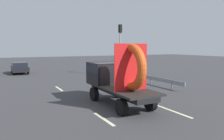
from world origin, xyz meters
The scene contains 9 objects.
ground_plane centered at (0.00, 0.00, 0.00)m, with size 120.00×120.00×0.00m, color #38383A.
flatbed_truck centered at (0.19, -0.05, 1.56)m, with size 2.02×5.26×3.41m.
distant_sedan centered at (-3.43, 17.65, 0.73)m, with size 1.79×4.17×1.36m.
traffic_light centered at (6.58, 10.64, 3.72)m, with size 0.42×0.36×5.69m.
guardrail centered at (6.05, 5.59, 0.52)m, with size 0.10×10.64×0.71m.
lane_dash_left_near centered at (-1.62, -2.38, 0.00)m, with size 2.04×0.16×0.01m, color beige.
lane_dash_left_far centered at (-1.62, 5.77, 0.00)m, with size 2.07×0.16×0.01m, color beige.
lane_dash_right_near centered at (2.00, -2.71, 0.00)m, with size 2.95×0.16×0.01m, color beige.
lane_dash_right_far centered at (2.00, 5.16, 0.00)m, with size 2.24×0.16×0.01m, color beige.
Camera 1 is at (-5.74, -11.14, 3.26)m, focal length 35.46 mm.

